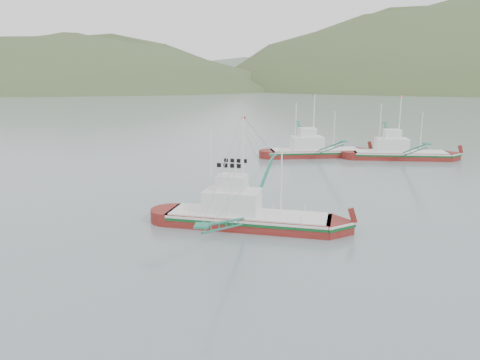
{
  "coord_description": "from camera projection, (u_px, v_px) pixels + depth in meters",
  "views": [
    {
      "loc": [
        4.03,
        -40.64,
        13.86
      ],
      "look_at": [
        0.0,
        6.0,
        3.2
      ],
      "focal_mm": 35.0,
      "sensor_mm": 36.0,
      "label": 1
    }
  ],
  "objects": [
    {
      "name": "ground",
      "position": [
        234.0,
        228.0,
        42.89
      ],
      "size": [
        1200.0,
        1200.0,
        0.0
      ],
      "primitive_type": "plane",
      "color": "slate",
      "rests_on": "ground"
    },
    {
      "name": "main_boat",
      "position": [
        246.0,
        208.0,
        43.03
      ],
      "size": [
        15.52,
        27.18,
        11.07
      ],
      "rotation": [
        0.0,
        0.0,
        -0.15
      ],
      "color": "maroon",
      "rests_on": "ground"
    },
    {
      "name": "bg_boat_right",
      "position": [
        399.0,
        150.0,
        77.44
      ],
      "size": [
        15.4,
        27.85,
        11.27
      ],
      "rotation": [
        0.0,
        0.0,
        -0.01
      ],
      "color": "maroon",
      "rests_on": "ground"
    },
    {
      "name": "bg_boat_far",
      "position": [
        315.0,
        145.0,
        79.53
      ],
      "size": [
        15.96,
        27.68,
        11.33
      ],
      "rotation": [
        0.0,
        0.0,
        0.2
      ],
      "color": "maroon",
      "rests_on": "ground"
    },
    {
      "name": "headland_left",
      "position": [
        70.0,
        90.0,
        407.69
      ],
      "size": [
        448.0,
        308.0,
        210.0
      ],
      "primitive_type": "ellipsoid",
      "color": "#3C4D28",
      "rests_on": "ground"
    },
    {
      "name": "ridge_distant",
      "position": [
        302.0,
        85.0,
        584.37
      ],
      "size": [
        960.0,
        400.0,
        240.0
      ],
      "primitive_type": "ellipsoid",
      "color": "slate",
      "rests_on": "ground"
    }
  ]
}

